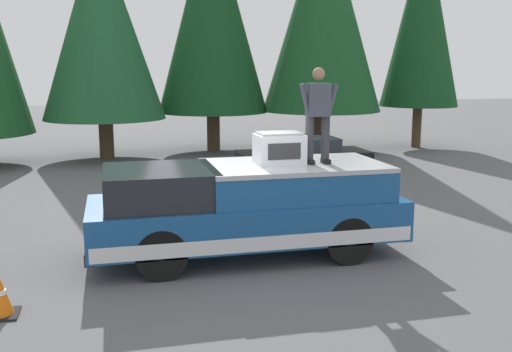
{
  "coord_description": "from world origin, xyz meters",
  "views": [
    {
      "loc": [
        -9.6,
        2.06,
        3.34
      ],
      "look_at": [
        0.67,
        -0.5,
        1.35
      ],
      "focal_mm": 40.63,
      "sensor_mm": 36.0,
      "label": 1
    }
  ],
  "objects_px": {
    "pickup_truck": "(247,208)",
    "parked_car_black": "(304,156)",
    "person_on_truck_bed": "(318,113)",
    "compressor_unit": "(279,148)"
  },
  "relations": [
    {
      "from": "pickup_truck",
      "to": "compressor_unit",
      "type": "distance_m",
      "value": 1.22
    },
    {
      "from": "person_on_truck_bed",
      "to": "parked_car_black",
      "type": "relative_size",
      "value": 0.41
    },
    {
      "from": "compressor_unit",
      "to": "person_on_truck_bed",
      "type": "relative_size",
      "value": 0.5
    },
    {
      "from": "pickup_truck",
      "to": "person_on_truck_bed",
      "type": "height_order",
      "value": "person_on_truck_bed"
    },
    {
      "from": "compressor_unit",
      "to": "parked_car_black",
      "type": "distance_m",
      "value": 8.06
    },
    {
      "from": "pickup_truck",
      "to": "parked_car_black",
      "type": "distance_m",
      "value": 8.24
    },
    {
      "from": "person_on_truck_bed",
      "to": "parked_car_black",
      "type": "height_order",
      "value": "person_on_truck_bed"
    },
    {
      "from": "pickup_truck",
      "to": "person_on_truck_bed",
      "type": "distance_m",
      "value": 2.11
    },
    {
      "from": "compressor_unit",
      "to": "parked_car_black",
      "type": "relative_size",
      "value": 0.2
    },
    {
      "from": "pickup_truck",
      "to": "person_on_truck_bed",
      "type": "relative_size",
      "value": 3.28
    }
  ]
}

